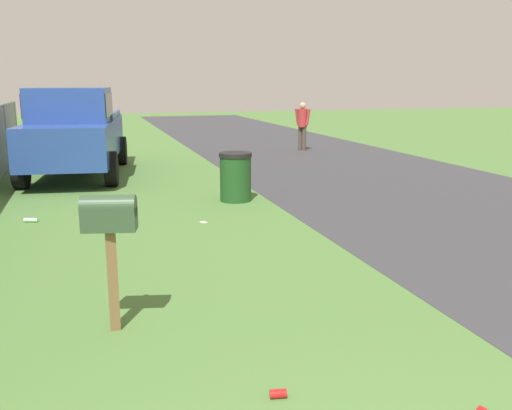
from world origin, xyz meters
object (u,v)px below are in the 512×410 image
(mailbox, at_px, (110,224))
(pickup_truck, at_px, (74,130))
(pedestrian, at_px, (302,123))
(trash_bin, at_px, (236,177))

(mailbox, height_order, pickup_truck, pickup_truck)
(mailbox, xyz_separation_m, pedestrian, (12.21, -6.58, -0.10))
(mailbox, xyz_separation_m, pickup_truck, (9.00, 0.45, 0.10))
(mailbox, bearing_deg, pickup_truck, 15.67)
(mailbox, bearing_deg, pedestrian, -15.53)
(pickup_truck, distance_m, trash_bin, 4.87)
(mailbox, bearing_deg, trash_bin, -12.92)
(trash_bin, relative_size, pedestrian, 0.59)
(pickup_truck, distance_m, pedestrian, 7.73)
(trash_bin, bearing_deg, pickup_truck, 37.50)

